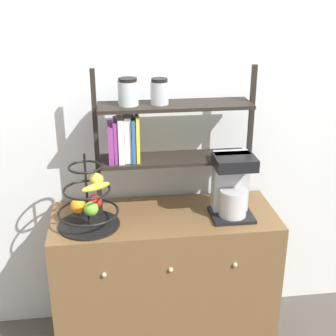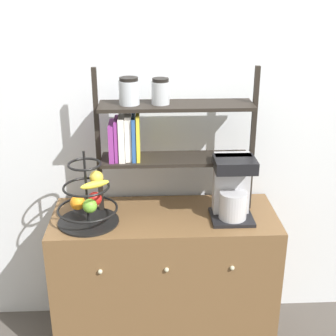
# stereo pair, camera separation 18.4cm
# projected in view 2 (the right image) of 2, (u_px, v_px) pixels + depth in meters

# --- Properties ---
(wall_back) EXTENTS (7.00, 0.05, 2.60)m
(wall_back) POSITION_uv_depth(u_px,v_px,m) (162.00, 109.00, 2.54)
(wall_back) COLOR silver
(wall_back) RESTS_ON ground_plane
(sideboard) EXTENTS (1.19, 0.49, 0.80)m
(sideboard) POSITION_uv_depth(u_px,v_px,m) (165.00, 279.00, 2.61)
(sideboard) COLOR brown
(sideboard) RESTS_ON ground_plane
(coffee_maker) EXTENTS (0.22, 0.20, 0.34)m
(coffee_maker) POSITION_uv_depth(u_px,v_px,m) (232.00, 188.00, 2.38)
(coffee_maker) COLOR black
(coffee_maker) RESTS_ON sideboard
(fruit_stand) EXTENTS (0.31, 0.31, 0.39)m
(fruit_stand) POSITION_uv_depth(u_px,v_px,m) (88.00, 200.00, 2.34)
(fruit_stand) COLOR black
(fruit_stand) RESTS_ON sideboard
(shelf_hutch) EXTENTS (0.81, 0.20, 0.77)m
(shelf_hutch) POSITION_uv_depth(u_px,v_px,m) (153.00, 128.00, 2.35)
(shelf_hutch) COLOR black
(shelf_hutch) RESTS_ON sideboard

